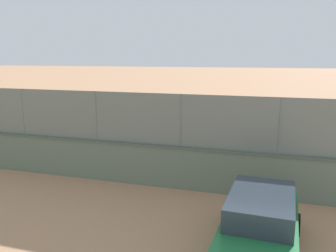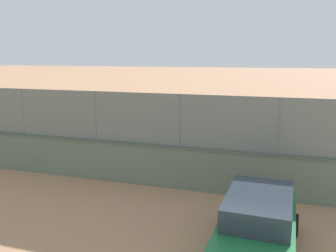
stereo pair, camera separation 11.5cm
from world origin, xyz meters
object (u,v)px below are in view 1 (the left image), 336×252
parked_car_green (260,226)px  sports_ball (232,149)px  player_baseline_waiting (183,111)px  player_crossing_court (245,142)px  spare_ball_by_wall (54,160)px

parked_car_green → sports_ball: bearing=-75.8°
player_baseline_waiting → parked_car_green: player_baseline_waiting is taller
player_crossing_court → spare_ball_by_wall: size_ratio=18.42×
player_baseline_waiting → sports_ball: bearing=113.8°
player_crossing_court → sports_ball: 2.11m
spare_ball_by_wall → parked_car_green: bearing=150.4°
player_crossing_court → player_baseline_waiting: size_ratio=1.11×
player_baseline_waiting → spare_ball_by_wall: player_baseline_waiting is taller
player_crossing_court → player_baseline_waiting: bearing=-59.8°
sports_ball → parked_car_green: size_ratio=0.04×
player_baseline_waiting → sports_ball: player_baseline_waiting is taller
parked_car_green → spare_ball_by_wall: bearing=-29.6°
player_crossing_court → sports_ball: (0.32, 2.08, 0.21)m
player_crossing_court → spare_ball_by_wall: 8.76m
spare_ball_by_wall → player_baseline_waiting: bearing=-107.1°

